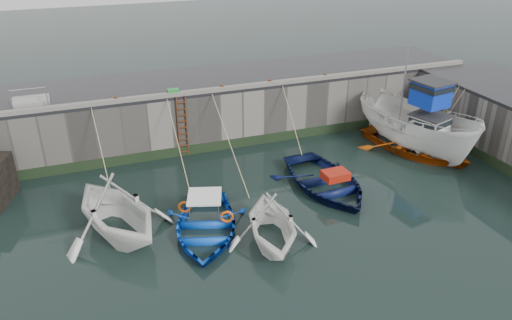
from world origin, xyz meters
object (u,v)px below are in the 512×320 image
object	(u,v)px
boat_near_blue	(205,232)
bollard_d	(270,82)
bollard_b	(169,93)
bollard_c	(222,87)
boat_near_white	(119,234)
boat_far_orange	(417,144)
fish_crate	(173,92)
ladder	(183,127)
boat_near_navy	(325,188)
boat_near_blacktrim	(271,241)
boat_far_white	(416,127)
bollard_a	(116,99)
bollard_e	(325,76)

from	to	relation	value
boat_near_blue	bollard_d	bearing A→B (deg)	70.47
bollard_b	bollard_d	world-z (taller)	same
bollard_b	bollard_c	world-z (taller)	same
boat_near_white	boat_near_blue	bearing A→B (deg)	-39.33
boat_far_orange	bollard_d	xyz separation A→B (m)	(-6.72, 3.95, 2.89)
fish_crate	ladder	bearing A→B (deg)	-49.99
boat_near_blue	bollard_d	world-z (taller)	bollard_d
boat_near_navy	bollard_d	world-z (taller)	bollard_d
bollard_d	bollard_b	bearing A→B (deg)	180.00
boat_near_white	bollard_c	bearing A→B (deg)	24.60
boat_near_blacktrim	fish_crate	bearing A→B (deg)	112.57
bollard_b	ladder	bearing A→B (deg)	-33.86
fish_crate	bollard_c	xyz separation A→B (m)	(2.47, -0.05, -0.02)
boat_far_white	bollard_d	distance (m)	7.94
boat_near_navy	bollard_b	xyz separation A→B (m)	(-5.73, 5.81, 3.30)
boat_near_blue	bollard_d	size ratio (longest dim) A/B	17.81
ladder	fish_crate	xyz separation A→B (m)	(-0.27, 0.39, 1.73)
boat_near_navy	bollard_b	size ratio (longest dim) A/B	20.00
boat_near_blue	bollard_c	bearing A→B (deg)	85.61
boat_near_blacktrim	bollard_c	size ratio (longest dim) A/B	15.24
boat_near_white	boat_near_blacktrim	xyz separation A→B (m)	(5.39, -2.51, 0.00)
ladder	boat_near_blacktrim	bearing A→B (deg)	-80.45
ladder	bollard_b	size ratio (longest dim) A/B	11.43
boat_far_white	bollard_a	size ratio (longest dim) A/B	28.95
bollard_b	bollard_d	distance (m)	5.30
boat_near_blacktrim	bollard_e	bearing A→B (deg)	65.02
boat_near_white	bollard_d	size ratio (longest dim) A/B	18.89
boat_near_blacktrim	ladder	bearing A→B (deg)	111.30
fish_crate	bollard_b	distance (m)	0.24
boat_near_white	boat_near_blue	distance (m)	3.35
boat_far_white	bollard_e	bearing A→B (deg)	122.84
boat_far_white	bollard_c	bearing A→B (deg)	147.75
bollard_c	boat_far_white	bearing A→B (deg)	-21.80
ladder	bollard_c	xyz separation A→B (m)	(2.20, 0.34, 1.71)
bollard_a	bollard_c	xyz separation A→B (m)	(5.20, 0.00, 0.00)
boat_near_white	boat_near_blue	size ratio (longest dim) A/B	1.06
bollard_c	boat_near_blacktrim	bearing A→B (deg)	-95.02
boat_near_blue	bollard_c	distance (m)	8.59
boat_near_blacktrim	bollard_b	size ratio (longest dim) A/B	15.24
boat_near_blue	boat_far_orange	size ratio (longest dim) A/B	0.69
boat_near_blacktrim	fish_crate	size ratio (longest dim) A/B	8.03
boat_near_blue	bollard_d	distance (m)	9.80
bollard_a	bollard_b	distance (m)	2.50
boat_near_blacktrim	boat_far_white	size ratio (longest dim) A/B	0.53
boat_near_blue	bollard_b	distance (m)	8.07
bollard_d	boat_near_blue	bearing A→B (deg)	-127.16
boat_far_white	ladder	bearing A→B (deg)	153.15
boat_near_white	boat_far_white	bearing A→B (deg)	-11.59
boat_far_orange	boat_near_blacktrim	bearing A→B (deg)	-173.05
ladder	bollard_a	world-z (taller)	bollard_a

